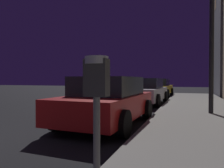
# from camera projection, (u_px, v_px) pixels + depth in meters

# --- Properties ---
(parking_meter) EXTENTS (0.19, 0.19, 1.37)m
(parking_meter) POSITION_uv_depth(u_px,v_px,m) (97.00, 98.00, 1.68)
(parking_meter) COLOR #59595B
(parking_meter) RESTS_ON sidewalk
(car_red) EXTENTS (2.18, 4.13, 1.43)m
(car_red) POSITION_uv_depth(u_px,v_px,m) (108.00, 100.00, 6.32)
(car_red) COLOR maroon
(car_red) RESTS_ON ground
(car_silver) EXTENTS (2.28, 4.28, 1.43)m
(car_silver) POSITION_uv_depth(u_px,v_px,m) (145.00, 91.00, 11.72)
(car_silver) COLOR #B7B7BF
(car_silver) RESTS_ON ground
(car_yellow_cab) EXTENTS (2.22, 4.22, 1.43)m
(car_yellow_cab) POSITION_uv_depth(u_px,v_px,m) (158.00, 88.00, 16.95)
(car_yellow_cab) COLOR gold
(car_yellow_cab) RESTS_ON ground
(street_lamp) EXTENTS (0.44, 0.44, 5.84)m
(street_lamp) POSITION_uv_depth(u_px,v_px,m) (212.00, 5.00, 7.40)
(street_lamp) COLOR black
(street_lamp) RESTS_ON sidewalk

